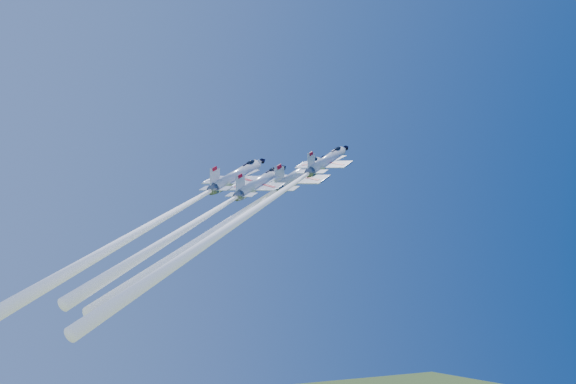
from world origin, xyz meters
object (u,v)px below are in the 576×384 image
jet_slot (204,217)px  jet_left (166,216)px  jet_lead (244,212)px  jet_right (256,209)px

jet_slot → jet_left: bearing=-176.8°
jet_left → jet_lead: bearing=47.0°
jet_left → jet_right: jet_right is taller
jet_lead → jet_left: bearing=-133.0°
jet_right → jet_slot: 8.32m
jet_lead → jet_slot: (-7.18, -2.86, -1.31)m
jet_lead → jet_right: 10.61m
jet_lead → jet_left: (-10.66, 2.65, -0.92)m
jet_left → jet_slot: 6.52m
jet_lead → jet_slot: 7.84m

